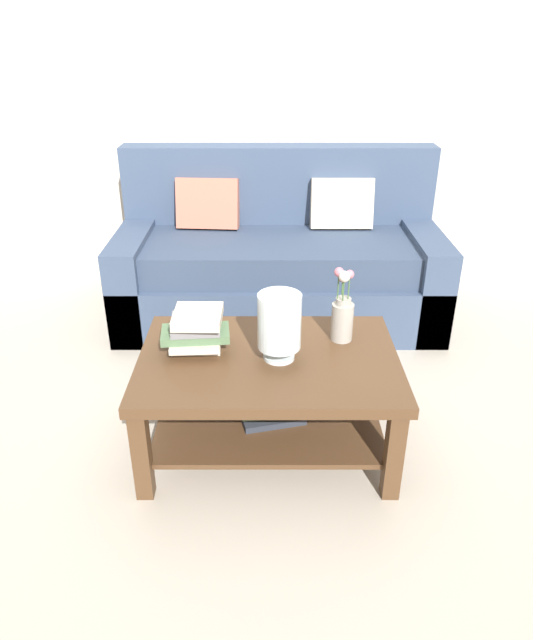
{
  "coord_description": "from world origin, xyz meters",
  "views": [
    {
      "loc": [
        -0.01,
        -2.52,
        1.75
      ],
      "look_at": [
        -0.0,
        -0.23,
        0.57
      ],
      "focal_mm": 32.34,
      "sensor_mm": 36.0,
      "label": 1
    }
  ],
  "objects_px": {
    "book_stack_main": "(195,330)",
    "couch": "(277,262)",
    "coffee_table": "(267,382)",
    "glass_hurricane_vase": "(278,323)",
    "flower_pitcher": "(341,313)"
  },
  "relations": [
    {
      "from": "coffee_table",
      "to": "glass_hurricane_vase",
      "type": "height_order",
      "value": "glass_hurricane_vase"
    },
    {
      "from": "couch",
      "to": "coffee_table",
      "type": "xyz_separation_m",
      "value": [
        -0.07,
        -1.39,
        -0.02
      ]
    },
    {
      "from": "flower_pitcher",
      "to": "couch",
      "type": "bearing_deg",
      "value": 101.94
    },
    {
      "from": "couch",
      "to": "glass_hurricane_vase",
      "type": "distance_m",
      "value": 1.43
    },
    {
      "from": "coffee_table",
      "to": "flower_pitcher",
      "type": "distance_m",
      "value": 0.45
    },
    {
      "from": "coffee_table",
      "to": "glass_hurricane_vase",
      "type": "distance_m",
      "value": 0.31
    },
    {
      "from": "glass_hurricane_vase",
      "to": "couch",
      "type": "bearing_deg",
      "value": 88.97
    },
    {
      "from": "couch",
      "to": "book_stack_main",
      "type": "height_order",
      "value": "couch"
    },
    {
      "from": "couch",
      "to": "flower_pitcher",
      "type": "bearing_deg",
      "value": -78.06
    },
    {
      "from": "book_stack_main",
      "to": "couch",
      "type": "bearing_deg",
      "value": 73.81
    },
    {
      "from": "couch",
      "to": "coffee_table",
      "type": "bearing_deg",
      "value": -93.01
    },
    {
      "from": "coffee_table",
      "to": "book_stack_main",
      "type": "xyz_separation_m",
      "value": [
        -0.31,
        0.06,
        0.23
      ]
    },
    {
      "from": "glass_hurricane_vase",
      "to": "flower_pitcher",
      "type": "relative_size",
      "value": 0.85
    },
    {
      "from": "book_stack_main",
      "to": "coffee_table",
      "type": "bearing_deg",
      "value": -11.42
    },
    {
      "from": "flower_pitcher",
      "to": "book_stack_main",
      "type": "bearing_deg",
      "value": -171.93
    }
  ]
}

